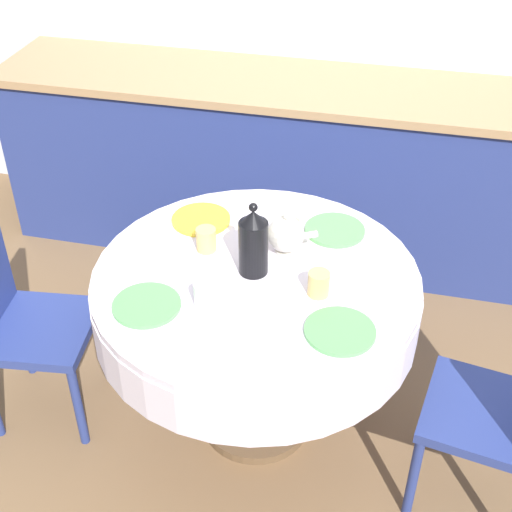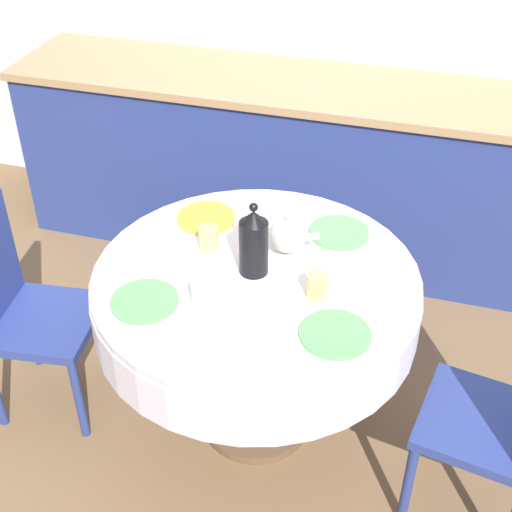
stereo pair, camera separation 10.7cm
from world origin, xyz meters
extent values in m
plane|color=brown|center=(0.00, 0.00, 0.00)|extent=(12.00, 12.00, 0.00)
cube|color=navy|center=(0.00, 1.31, 0.45)|extent=(3.20, 0.60, 0.90)
cube|color=#A37F56|center=(0.00, 1.31, 0.92)|extent=(3.24, 0.64, 0.04)
cylinder|color=brown|center=(0.00, 0.00, 0.02)|extent=(0.44, 0.44, 0.04)
cylinder|color=brown|center=(0.00, 0.00, 0.30)|extent=(0.11, 0.11, 0.52)
cylinder|color=silver|center=(0.00, 0.00, 0.65)|extent=(1.16, 1.16, 0.18)
cylinder|color=silver|center=(0.00, 0.00, 0.75)|extent=(1.15, 1.15, 0.03)
cube|color=navy|center=(0.84, -0.14, 0.42)|extent=(0.46, 0.46, 0.04)
cylinder|color=navy|center=(0.63, -0.29, 0.20)|extent=(0.04, 0.04, 0.40)
cylinder|color=navy|center=(0.69, 0.06, 0.20)|extent=(0.04, 0.04, 0.40)
cube|color=navy|center=(-0.84, -0.10, 0.42)|extent=(0.44, 0.44, 0.04)
cylinder|color=navy|center=(-0.69, 0.10, 0.20)|extent=(0.04, 0.04, 0.40)
cylinder|color=navy|center=(-0.64, -0.26, 0.20)|extent=(0.04, 0.04, 0.40)
cylinder|color=navy|center=(-1.04, 0.05, 0.20)|extent=(0.04, 0.04, 0.40)
cylinder|color=#5BA85B|center=(-0.31, -0.25, 0.78)|extent=(0.23, 0.23, 0.01)
cylinder|color=white|center=(-0.13, -0.20, 0.81)|extent=(0.07, 0.07, 0.09)
cylinder|color=#5BA85B|center=(0.33, -0.23, 0.78)|extent=(0.23, 0.23, 0.01)
cylinder|color=#DBB766|center=(0.23, -0.06, 0.81)|extent=(0.07, 0.07, 0.09)
cylinder|color=yellow|center=(-0.29, 0.28, 0.78)|extent=(0.23, 0.23, 0.01)
cylinder|color=#DBB766|center=(-0.21, 0.10, 0.81)|extent=(0.07, 0.07, 0.09)
cylinder|color=#5BA85B|center=(0.23, 0.33, 0.78)|extent=(0.23, 0.23, 0.01)
cylinder|color=#DBB766|center=(0.08, 0.22, 0.81)|extent=(0.07, 0.07, 0.09)
cylinder|color=black|center=(-0.01, 0.02, 0.87)|extent=(0.10, 0.10, 0.20)
cone|color=black|center=(-0.01, 0.02, 1.00)|extent=(0.09, 0.09, 0.05)
sphere|color=black|center=(-0.01, 0.02, 1.04)|extent=(0.03, 0.03, 0.03)
cylinder|color=silver|center=(0.07, 0.16, 0.78)|extent=(0.07, 0.07, 0.01)
sphere|color=silver|center=(0.07, 0.16, 0.85)|extent=(0.13, 0.13, 0.13)
cylinder|color=silver|center=(0.15, 0.16, 0.86)|extent=(0.08, 0.02, 0.05)
sphere|color=silver|center=(0.07, 0.16, 0.93)|extent=(0.03, 0.03, 0.03)
camera|label=1|loc=(0.45, -1.91, 2.30)|focal=50.00mm
camera|label=2|loc=(0.55, -1.89, 2.30)|focal=50.00mm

